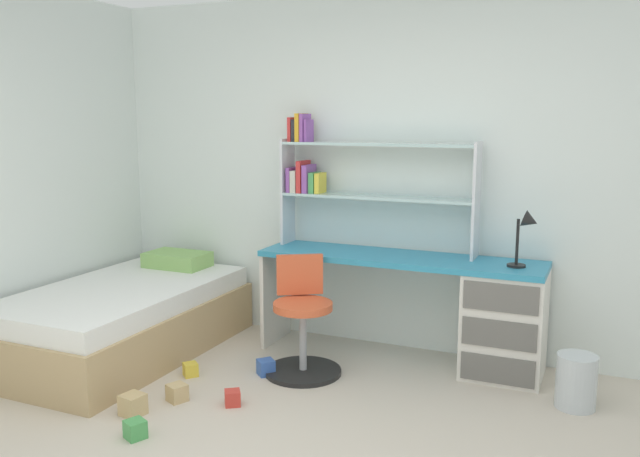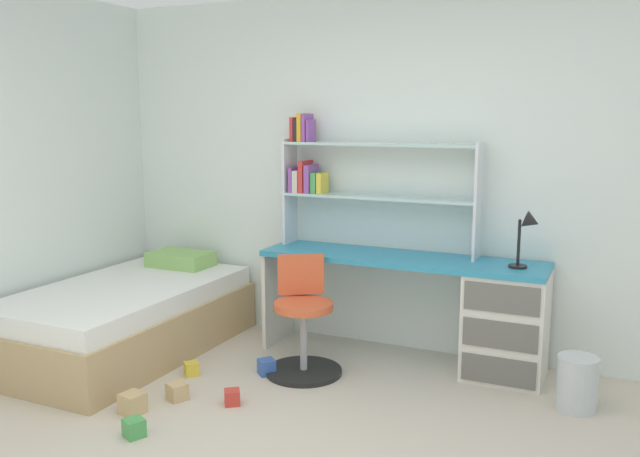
{
  "view_description": "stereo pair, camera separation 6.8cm",
  "coord_description": "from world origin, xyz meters",
  "px_view_note": "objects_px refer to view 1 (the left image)",
  "views": [
    {
      "loc": [
        1.38,
        -2.4,
        1.73
      ],
      "look_at": [
        -0.25,
        1.27,
        1.05
      ],
      "focal_mm": 37.28,
      "sensor_mm": 36.0,
      "label": 1
    },
    {
      "loc": [
        1.44,
        -2.38,
        1.73
      ],
      "look_at": [
        -0.25,
        1.27,
        1.05
      ],
      "focal_mm": 37.28,
      "sensor_mm": 36.0,
      "label": 2
    }
  ],
  "objects_px": {
    "toy_block_blue_1": "(266,367)",
    "desk": "(475,311)",
    "toy_block_natural_5": "(177,393)",
    "toy_block_yellow_2": "(191,370)",
    "swivel_chair": "(302,328)",
    "waste_bin": "(576,381)",
    "bookshelf_hutch": "(349,173)",
    "bed_platform": "(123,319)",
    "toy_block_natural_3": "(133,405)",
    "toy_block_green_0": "(135,429)",
    "desk_lamp": "(527,230)",
    "toy_block_red_4": "(233,398)"
  },
  "relations": [
    {
      "from": "bookshelf_hutch",
      "to": "toy_block_yellow_2",
      "type": "height_order",
      "value": "bookshelf_hutch"
    },
    {
      "from": "bookshelf_hutch",
      "to": "bed_platform",
      "type": "distance_m",
      "value": 1.98
    },
    {
      "from": "toy_block_yellow_2",
      "to": "toy_block_natural_5",
      "type": "relative_size",
      "value": 0.85
    },
    {
      "from": "toy_block_red_4",
      "to": "desk_lamp",
      "type": "bearing_deg",
      "value": 35.63
    },
    {
      "from": "swivel_chair",
      "to": "toy_block_blue_1",
      "type": "xyz_separation_m",
      "value": [
        -0.2,
        -0.15,
        -0.26
      ]
    },
    {
      "from": "desk",
      "to": "bookshelf_hutch",
      "type": "height_order",
      "value": "bookshelf_hutch"
    },
    {
      "from": "bookshelf_hutch",
      "to": "toy_block_natural_3",
      "type": "distance_m",
      "value": 2.18
    },
    {
      "from": "toy_block_blue_1",
      "to": "toy_block_yellow_2",
      "type": "bearing_deg",
      "value": -153.59
    },
    {
      "from": "toy_block_blue_1",
      "to": "toy_block_red_4",
      "type": "bearing_deg",
      "value": -84.92
    },
    {
      "from": "desk_lamp",
      "to": "toy_block_yellow_2",
      "type": "xyz_separation_m",
      "value": [
        -2.04,
        -0.82,
        -0.97
      ]
    },
    {
      "from": "swivel_chair",
      "to": "bed_platform",
      "type": "bearing_deg",
      "value": -172.45
    },
    {
      "from": "bed_platform",
      "to": "toy_block_yellow_2",
      "type": "bearing_deg",
      "value": -14.87
    },
    {
      "from": "swivel_chair",
      "to": "toy_block_natural_3",
      "type": "relative_size",
      "value": 6.34
    },
    {
      "from": "toy_block_yellow_2",
      "to": "bed_platform",
      "type": "bearing_deg",
      "value": 165.13
    },
    {
      "from": "desk_lamp",
      "to": "toy_block_natural_3",
      "type": "height_order",
      "value": "desk_lamp"
    },
    {
      "from": "bed_platform",
      "to": "toy_block_natural_3",
      "type": "height_order",
      "value": "bed_platform"
    },
    {
      "from": "desk_lamp",
      "to": "toy_block_natural_5",
      "type": "bearing_deg",
      "value": -147.71
    },
    {
      "from": "toy_block_green_0",
      "to": "toy_block_yellow_2",
      "type": "relative_size",
      "value": 1.12
    },
    {
      "from": "bed_platform",
      "to": "toy_block_yellow_2",
      "type": "distance_m",
      "value": 0.77
    },
    {
      "from": "swivel_chair",
      "to": "waste_bin",
      "type": "height_order",
      "value": "swivel_chair"
    },
    {
      "from": "bed_platform",
      "to": "toy_block_natural_3",
      "type": "distance_m",
      "value": 1.13
    },
    {
      "from": "toy_block_yellow_2",
      "to": "toy_block_natural_5",
      "type": "height_order",
      "value": "toy_block_natural_5"
    },
    {
      "from": "desk",
      "to": "toy_block_red_4",
      "type": "relative_size",
      "value": 21.84
    },
    {
      "from": "desk",
      "to": "waste_bin",
      "type": "distance_m",
      "value": 0.81
    },
    {
      "from": "swivel_chair",
      "to": "desk",
      "type": "bearing_deg",
      "value": 25.4
    },
    {
      "from": "desk_lamp",
      "to": "toy_block_red_4",
      "type": "relative_size",
      "value": 4.18
    },
    {
      "from": "toy_block_natural_5",
      "to": "toy_block_yellow_2",
      "type": "bearing_deg",
      "value": 113.08
    },
    {
      "from": "waste_bin",
      "to": "bed_platform",
      "type": "bearing_deg",
      "value": -173.81
    },
    {
      "from": "swivel_chair",
      "to": "toy_block_natural_3",
      "type": "distance_m",
      "value": 1.21
    },
    {
      "from": "desk",
      "to": "toy_block_blue_1",
      "type": "distance_m",
      "value": 1.47
    },
    {
      "from": "bookshelf_hutch",
      "to": "bed_platform",
      "type": "relative_size",
      "value": 0.77
    },
    {
      "from": "swivel_chair",
      "to": "waste_bin",
      "type": "relative_size",
      "value": 2.41
    },
    {
      "from": "toy_block_blue_1",
      "to": "desk",
      "type": "bearing_deg",
      "value": 27.28
    },
    {
      "from": "toy_block_yellow_2",
      "to": "toy_block_green_0",
      "type": "bearing_deg",
      "value": -74.65
    },
    {
      "from": "desk",
      "to": "toy_block_green_0",
      "type": "relative_size",
      "value": 19.89
    },
    {
      "from": "desk_lamp",
      "to": "bed_platform",
      "type": "height_order",
      "value": "desk_lamp"
    },
    {
      "from": "waste_bin",
      "to": "toy_block_natural_3",
      "type": "height_order",
      "value": "waste_bin"
    },
    {
      "from": "bookshelf_hutch",
      "to": "bed_platform",
      "type": "xyz_separation_m",
      "value": [
        -1.46,
        -0.82,
        -1.06
      ]
    },
    {
      "from": "desk",
      "to": "toy_block_natural_3",
      "type": "height_order",
      "value": "desk"
    },
    {
      "from": "desk_lamp",
      "to": "toy_block_natural_5",
      "type": "xyz_separation_m",
      "value": [
        -1.88,
        -1.19,
        -0.96
      ]
    },
    {
      "from": "toy_block_green_0",
      "to": "toy_block_yellow_2",
      "type": "height_order",
      "value": "toy_block_green_0"
    },
    {
      "from": "bed_platform",
      "to": "waste_bin",
      "type": "relative_size",
      "value": 5.82
    },
    {
      "from": "toy_block_green_0",
      "to": "toy_block_natural_5",
      "type": "bearing_deg",
      "value": 99.13
    },
    {
      "from": "toy_block_red_4",
      "to": "toy_block_natural_5",
      "type": "xyz_separation_m",
      "value": [
        -0.34,
        -0.09,
        0.01
      ]
    },
    {
      "from": "bed_platform",
      "to": "toy_block_yellow_2",
      "type": "xyz_separation_m",
      "value": [
        0.72,
        -0.19,
        -0.21
      ]
    },
    {
      "from": "toy_block_blue_1",
      "to": "toy_block_natural_5",
      "type": "distance_m",
      "value": 0.66
    },
    {
      "from": "bookshelf_hutch",
      "to": "toy_block_blue_1",
      "type": "xyz_separation_m",
      "value": [
        -0.29,
        -0.78,
        -1.26
      ]
    },
    {
      "from": "toy_block_green_0",
      "to": "waste_bin",
      "type": "bearing_deg",
      "value": 32.6
    },
    {
      "from": "toy_block_red_4",
      "to": "toy_block_natural_5",
      "type": "bearing_deg",
      "value": -165.88
    },
    {
      "from": "desk",
      "to": "toy_block_natural_5",
      "type": "bearing_deg",
      "value": -141.48
    }
  ]
}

